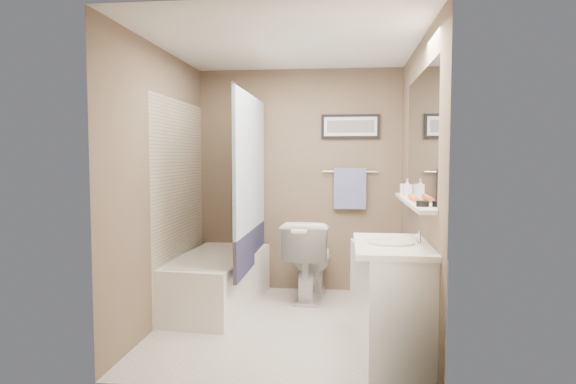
# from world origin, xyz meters

# --- Properties ---
(ground) EXTENTS (2.50, 2.50, 0.00)m
(ground) POSITION_xyz_m (0.00, 0.00, 0.00)
(ground) COLOR beige
(ground) RESTS_ON ground
(ceiling) EXTENTS (2.20, 2.50, 0.04)m
(ceiling) POSITION_xyz_m (0.00, 0.00, 2.38)
(ceiling) COLOR white
(ceiling) RESTS_ON wall_back
(wall_back) EXTENTS (2.20, 0.04, 2.40)m
(wall_back) POSITION_xyz_m (0.00, 1.23, 1.20)
(wall_back) COLOR brown
(wall_back) RESTS_ON ground
(wall_front) EXTENTS (2.20, 0.04, 2.40)m
(wall_front) POSITION_xyz_m (0.00, -1.23, 1.20)
(wall_front) COLOR brown
(wall_front) RESTS_ON ground
(wall_left) EXTENTS (0.04, 2.50, 2.40)m
(wall_left) POSITION_xyz_m (-1.08, 0.00, 1.20)
(wall_left) COLOR brown
(wall_left) RESTS_ON ground
(wall_right) EXTENTS (0.04, 2.50, 2.40)m
(wall_right) POSITION_xyz_m (1.08, 0.00, 1.20)
(wall_right) COLOR brown
(wall_right) RESTS_ON ground
(tile_surround) EXTENTS (0.02, 1.55, 2.00)m
(tile_surround) POSITION_xyz_m (-1.09, 0.50, 1.00)
(tile_surround) COLOR #BDA98F
(tile_surround) RESTS_ON wall_left
(curtain_rod) EXTENTS (0.02, 1.55, 0.02)m
(curtain_rod) POSITION_xyz_m (-0.40, 0.50, 2.05)
(curtain_rod) COLOR silver
(curtain_rod) RESTS_ON wall_left
(curtain_upper) EXTENTS (0.03, 1.45, 1.28)m
(curtain_upper) POSITION_xyz_m (-0.40, 0.50, 1.40)
(curtain_upper) COLOR white
(curtain_upper) RESTS_ON curtain_rod
(curtain_lower) EXTENTS (0.03, 1.45, 0.36)m
(curtain_lower) POSITION_xyz_m (-0.40, 0.50, 0.58)
(curtain_lower) COLOR #272648
(curtain_lower) RESTS_ON curtain_rod
(mirror) EXTENTS (0.02, 1.60, 1.00)m
(mirror) POSITION_xyz_m (1.09, -0.15, 1.62)
(mirror) COLOR silver
(mirror) RESTS_ON wall_right
(shelf) EXTENTS (0.12, 1.60, 0.03)m
(shelf) POSITION_xyz_m (1.04, -0.15, 1.10)
(shelf) COLOR silver
(shelf) RESTS_ON wall_right
(towel_bar) EXTENTS (0.60, 0.02, 0.02)m
(towel_bar) POSITION_xyz_m (0.55, 1.22, 1.30)
(towel_bar) COLOR silver
(towel_bar) RESTS_ON wall_back
(towel) EXTENTS (0.34, 0.05, 0.44)m
(towel) POSITION_xyz_m (0.55, 1.20, 1.12)
(towel) COLOR #96A1DA
(towel) RESTS_ON towel_bar
(art_frame) EXTENTS (0.62, 0.02, 0.26)m
(art_frame) POSITION_xyz_m (0.55, 1.23, 1.78)
(art_frame) COLOR black
(art_frame) RESTS_ON wall_back
(art_mat) EXTENTS (0.56, 0.00, 0.20)m
(art_mat) POSITION_xyz_m (0.55, 1.22, 1.78)
(art_mat) COLOR white
(art_mat) RESTS_ON art_frame
(art_image) EXTENTS (0.50, 0.00, 0.13)m
(art_image) POSITION_xyz_m (0.55, 1.22, 1.78)
(art_image) COLOR #595959
(art_image) RESTS_ON art_mat
(door) EXTENTS (0.80, 0.02, 2.00)m
(door) POSITION_xyz_m (0.55, -1.24, 1.00)
(door) COLOR silver
(door) RESTS_ON wall_front
(door_handle) EXTENTS (0.10, 0.02, 0.02)m
(door_handle) POSITION_xyz_m (0.22, -1.19, 1.00)
(door_handle) COLOR silver
(door_handle) RESTS_ON door
(bathtub) EXTENTS (0.85, 1.56, 0.50)m
(bathtub) POSITION_xyz_m (-0.75, 0.50, 0.25)
(bathtub) COLOR white
(bathtub) RESTS_ON ground
(tub_rim) EXTENTS (0.56, 1.36, 0.02)m
(tub_rim) POSITION_xyz_m (-0.75, 0.50, 0.50)
(tub_rim) COLOR beige
(tub_rim) RESTS_ON bathtub
(toilet) EXTENTS (0.53, 0.84, 0.82)m
(toilet) POSITION_xyz_m (0.14, 0.89, 0.41)
(toilet) COLOR white
(toilet) RESTS_ON ground
(vanity) EXTENTS (0.61, 0.96, 0.80)m
(vanity) POSITION_xyz_m (0.85, -0.60, 0.40)
(vanity) COLOR white
(vanity) RESTS_ON ground
(countertop) EXTENTS (0.54, 0.96, 0.04)m
(countertop) POSITION_xyz_m (0.84, -0.60, 0.82)
(countertop) COLOR white
(countertop) RESTS_ON vanity
(sink_basin) EXTENTS (0.34, 0.34, 0.01)m
(sink_basin) POSITION_xyz_m (0.83, -0.60, 0.85)
(sink_basin) COLOR silver
(sink_basin) RESTS_ON countertop
(faucet_spout) EXTENTS (0.02, 0.02, 0.10)m
(faucet_spout) POSITION_xyz_m (1.03, -0.60, 0.89)
(faucet_spout) COLOR silver
(faucet_spout) RESTS_ON countertop
(faucet_knob) EXTENTS (0.05, 0.05, 0.05)m
(faucet_knob) POSITION_xyz_m (1.03, -0.50, 0.87)
(faucet_knob) COLOR silver
(faucet_knob) RESTS_ON countertop
(candle_bowl_near) EXTENTS (0.09, 0.09, 0.04)m
(candle_bowl_near) POSITION_xyz_m (1.04, -0.69, 1.14)
(candle_bowl_near) COLOR black
(candle_bowl_near) RESTS_ON shelf
(hair_brush_front) EXTENTS (0.04, 0.22, 0.04)m
(hair_brush_front) POSITION_xyz_m (1.04, -0.28, 1.14)
(hair_brush_front) COLOR orange
(hair_brush_front) RESTS_ON shelf
(hair_brush_back) EXTENTS (0.04, 0.22, 0.04)m
(hair_brush_back) POSITION_xyz_m (1.04, -0.11, 1.14)
(hair_brush_back) COLOR #EA5921
(hair_brush_back) RESTS_ON shelf
(pink_comb) EXTENTS (0.03, 0.16, 0.01)m
(pink_comb) POSITION_xyz_m (1.04, 0.01, 1.12)
(pink_comb) COLOR pink
(pink_comb) RESTS_ON shelf
(glass_jar) EXTENTS (0.08, 0.08, 0.10)m
(glass_jar) POSITION_xyz_m (1.04, 0.42, 1.17)
(glass_jar) COLOR white
(glass_jar) RESTS_ON shelf
(soap_bottle) EXTENTS (0.08, 0.08, 0.15)m
(soap_bottle) POSITION_xyz_m (1.04, 0.21, 1.19)
(soap_bottle) COLOR #999999
(soap_bottle) RESTS_ON shelf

